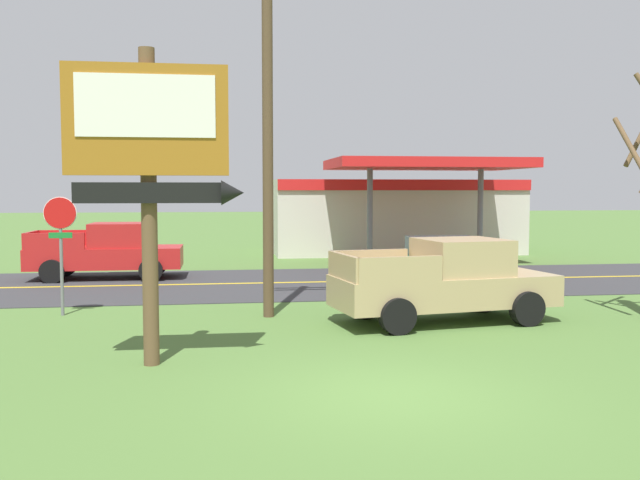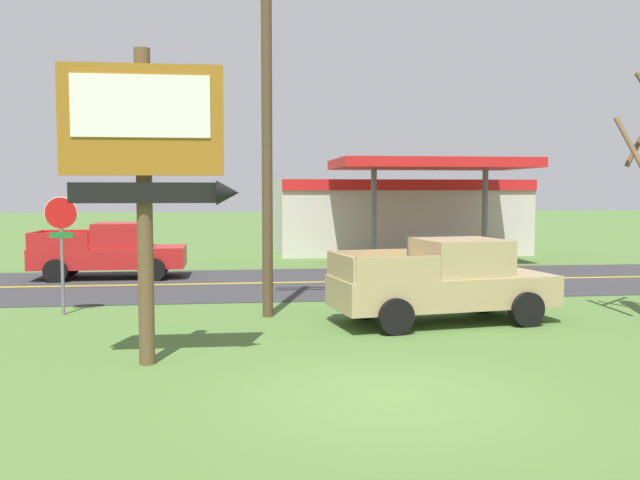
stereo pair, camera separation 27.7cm
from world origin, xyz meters
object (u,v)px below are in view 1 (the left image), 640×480
object	(u,v)px
car_green_near_lane	(440,263)
stop_sign	(61,234)
utility_pole	(268,100)
pickup_tan_parked_on_lawn	(447,282)
pickup_red_on_road	(108,252)
motel_sign	(152,153)
gas_station	(393,213)

from	to	relation	value
car_green_near_lane	stop_sign	bearing A→B (deg)	-163.18
utility_pole	pickup_tan_parked_on_lawn	size ratio (longest dim) A/B	1.83
pickup_red_on_road	pickup_tan_parked_on_lawn	bearing A→B (deg)	-45.69
stop_sign	pickup_tan_parked_on_lawn	world-z (taller)	stop_sign
stop_sign	pickup_tan_parked_on_lawn	size ratio (longest dim) A/B	0.54
pickup_tan_parked_on_lawn	utility_pole	bearing A→B (deg)	162.61
pickup_tan_parked_on_lawn	car_green_near_lane	size ratio (longest dim) A/B	1.30
motel_sign	utility_pole	bearing A→B (deg)	63.24
stop_sign	pickup_tan_parked_on_lawn	distance (m)	9.48
utility_pole	pickup_tan_parked_on_lawn	xyz separation A→B (m)	(4.11, -1.29, -4.32)
utility_pole	motel_sign	bearing A→B (deg)	-116.76
car_green_near_lane	pickup_tan_parked_on_lawn	bearing A→B (deg)	-106.17
utility_pole	car_green_near_lane	size ratio (longest dim) A/B	2.38
motel_sign	pickup_tan_parked_on_lawn	size ratio (longest dim) A/B	1.02
motel_sign	pickup_red_on_road	distance (m)	13.30
gas_station	pickup_red_on_road	world-z (taller)	gas_station
utility_pole	stop_sign	bearing A→B (deg)	170.22
car_green_near_lane	gas_station	bearing A→B (deg)	82.49
utility_pole	pickup_tan_parked_on_lawn	world-z (taller)	utility_pole
pickup_tan_parked_on_lawn	gas_station	bearing A→B (deg)	79.89
stop_sign	pickup_red_on_road	world-z (taller)	stop_sign
gas_station	utility_pole	bearing A→B (deg)	-113.36
pickup_red_on_road	stop_sign	bearing A→B (deg)	-89.93
stop_sign	utility_pole	distance (m)	6.09
stop_sign	pickup_red_on_road	bearing A→B (deg)	90.07
utility_pole	pickup_tan_parked_on_lawn	bearing A→B (deg)	-17.39
stop_sign	gas_station	distance (m)	20.46
gas_station	pickup_tan_parked_on_lawn	xyz separation A→B (m)	(-3.28, -18.39, -0.98)
stop_sign	pickup_red_on_road	xyz separation A→B (m)	(-0.01, 7.25, -1.06)
stop_sign	pickup_tan_parked_on_lawn	bearing A→B (deg)	-13.25
gas_station	car_green_near_lane	size ratio (longest dim) A/B	2.86
gas_station	pickup_red_on_road	xyz separation A→B (m)	(-12.46, -8.99, -0.98)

